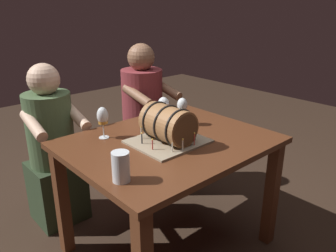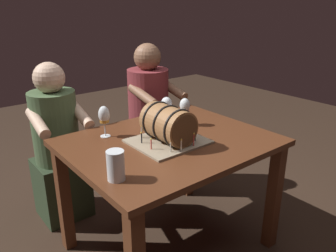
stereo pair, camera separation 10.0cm
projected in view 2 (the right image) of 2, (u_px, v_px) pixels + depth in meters
ground_plane at (169, 244)px, 2.23m from camera, size 8.00×8.00×0.00m
dining_table at (169, 158)px, 2.01m from camera, size 1.16×0.93×0.75m
barrel_cake at (168, 126)px, 1.90m from camera, size 0.40×0.35×0.22m
wine_glass_red at (166, 105)px, 2.23m from camera, size 0.07×0.07×0.17m
wine_glass_rose at (185, 107)px, 2.17m from camera, size 0.07×0.07×0.18m
wine_glass_amber at (104, 116)px, 1.98m from camera, size 0.07×0.07×0.19m
beer_pint at (116, 166)px, 1.51m from camera, size 0.08×0.08×0.14m
person_seated_left at (58, 151)px, 2.38m from camera, size 0.37×0.46×1.15m
person_seated_right at (149, 122)px, 2.83m from camera, size 0.37×0.46×1.21m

